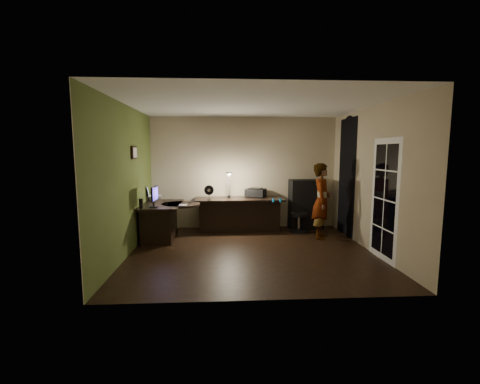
{
  "coord_description": "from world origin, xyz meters",
  "views": [
    {
      "loc": [
        -0.55,
        -5.83,
        1.86
      ],
      "look_at": [
        -0.15,
        1.05,
        1.0
      ],
      "focal_mm": 24.0,
      "sensor_mm": 36.0,
      "label": 1
    }
  ],
  "objects": [
    {
      "name": "phone",
      "position": [
        -1.22,
        1.12,
        0.78
      ],
      "size": [
        0.09,
        0.13,
        0.01
      ],
      "primitive_type": "cube",
      "rotation": [
        0.0,
        0.0,
        -0.31
      ],
      "color": "black",
      "rests_on": "desk_left"
    },
    {
      "name": "wall_back",
      "position": [
        0.0,
        2.0,
        1.35
      ],
      "size": [
        4.5,
        0.01,
        2.7
      ],
      "primitive_type": "cube",
      "color": "tan",
      "rests_on": "floor"
    },
    {
      "name": "desk_fan",
      "position": [
        -0.83,
        1.27,
        0.96
      ],
      "size": [
        0.22,
        0.13,
        0.33
      ],
      "primitive_type": "cube",
      "rotation": [
        0.0,
        0.0,
        -0.04
      ],
      "color": "black",
      "rests_on": "desk_right"
    },
    {
      "name": "arched_doorway",
      "position": [
        2.24,
        1.15,
        1.3
      ],
      "size": [
        0.01,
        0.9,
        2.6
      ],
      "primitive_type": "cube",
      "color": "black",
      "rests_on": "floor"
    },
    {
      "name": "mouse",
      "position": [
        -1.37,
        0.61,
        0.79
      ],
      "size": [
        0.07,
        0.1,
        0.04
      ],
      "primitive_type": "ellipsoid",
      "rotation": [
        0.0,
        0.0,
        -0.09
      ],
      "color": "silver",
      "rests_on": "desk_left"
    },
    {
      "name": "wall_right",
      "position": [
        2.25,
        0.0,
        1.35
      ],
      "size": [
        0.01,
        4.0,
        2.7
      ],
      "primitive_type": "cube",
      "color": "tan",
      "rests_on": "floor"
    },
    {
      "name": "cabinet",
      "position": [
        1.5,
        1.78,
        0.6
      ],
      "size": [
        0.82,
        0.44,
        1.2
      ],
      "primitive_type": "cube",
      "rotation": [
        0.0,
        0.0,
        0.05
      ],
      "color": "black",
      "rests_on": "floor"
    },
    {
      "name": "green_wall_overlay",
      "position": [
        -2.24,
        0.0,
        1.35
      ],
      "size": [
        0.0,
        4.0,
        2.7
      ],
      "primitive_type": "cube",
      "color": "#4A5C26",
      "rests_on": "floor"
    },
    {
      "name": "wall_left",
      "position": [
        -2.25,
        0.0,
        1.35
      ],
      "size": [
        0.01,
        4.0,
        2.7
      ],
      "primitive_type": "cube",
      "color": "tan",
      "rests_on": "floor"
    },
    {
      "name": "wall_front",
      "position": [
        0.0,
        -2.0,
        1.35
      ],
      "size": [
        4.5,
        0.01,
        2.7
      ],
      "primitive_type": "cube",
      "color": "tan",
      "rests_on": "floor"
    },
    {
      "name": "headphones",
      "position": [
        0.63,
        0.9,
        0.84
      ],
      "size": [
        0.21,
        0.13,
        0.09
      ],
      "primitive_type": "cube",
      "rotation": [
        0.0,
        0.0,
        0.28
      ],
      "color": "#095A8F",
      "rests_on": "desk_right"
    },
    {
      "name": "framed_picture",
      "position": [
        -2.22,
        0.45,
        1.85
      ],
      "size": [
        0.04,
        0.3,
        0.25
      ],
      "primitive_type": "cube",
      "color": "black",
      "rests_on": "wall_left"
    },
    {
      "name": "person",
      "position": [
        1.6,
        0.88,
        0.81
      ],
      "size": [
        0.57,
        0.68,
        1.63
      ],
      "primitive_type": "imported",
      "rotation": [
        0.0,
        0.0,
        1.2
      ],
      "color": "#D8A88C",
      "rests_on": "floor"
    },
    {
      "name": "desk_right",
      "position": [
        -0.13,
        1.61,
        0.39
      ],
      "size": [
        2.09,
        0.76,
        0.78
      ],
      "primitive_type": "cube",
      "rotation": [
        0.0,
        0.0,
        0.02
      ],
      "color": "black",
      "rests_on": "floor"
    },
    {
      "name": "french_door",
      "position": [
        2.24,
        -0.55,
        1.05
      ],
      "size": [
        0.02,
        0.92,
        2.1
      ],
      "primitive_type": "cube",
      "color": "white",
      "rests_on": "floor"
    },
    {
      "name": "notepad",
      "position": [
        -1.34,
        0.7,
        0.78
      ],
      "size": [
        0.17,
        0.23,
        0.01
      ],
      "primitive_type": "cube",
      "rotation": [
        0.0,
        0.0,
        0.05
      ],
      "color": "silver",
      "rests_on": "desk_left"
    },
    {
      "name": "laptop",
      "position": [
        -2.07,
        1.5,
        0.97
      ],
      "size": [
        0.39,
        0.38,
        0.22
      ],
      "primitive_type": "cube",
      "rotation": [
        0.0,
        0.0,
        0.25
      ],
      "color": "silver",
      "rests_on": "laptop_stand"
    },
    {
      "name": "desk_lamp",
      "position": [
        -0.38,
        1.57,
        1.12
      ],
      "size": [
        0.25,
        0.33,
        0.65
      ],
      "primitive_type": "cube",
      "rotation": [
        0.0,
        0.0,
        -0.36
      ],
      "color": "black",
      "rests_on": "desk_right"
    },
    {
      "name": "floor",
      "position": [
        0.0,
        0.0,
        -0.01
      ],
      "size": [
        4.5,
        4.0,
        0.01
      ],
      "primitive_type": "cube",
      "color": "black",
      "rests_on": "ground"
    },
    {
      "name": "speaker",
      "position": [
        -2.11,
        0.41,
        0.87
      ],
      "size": [
        0.08,
        0.08,
        0.19
      ],
      "primitive_type": "cylinder",
      "rotation": [
        0.0,
        0.0,
        0.1
      ],
      "color": "black",
      "rests_on": "desk_left"
    },
    {
      "name": "pen",
      "position": [
        -1.69,
        0.83,
        0.78
      ],
      "size": [
        0.07,
        0.13,
        0.01
      ],
      "primitive_type": "cube",
      "rotation": [
        0.0,
        0.0,
        0.46
      ],
      "color": "black",
      "rests_on": "desk_left"
    },
    {
      "name": "laptop_stand",
      "position": [
        -2.08,
        1.5,
        0.82
      ],
      "size": [
        0.27,
        0.25,
        0.09
      ],
      "primitive_type": "cube",
      "rotation": [
        0.0,
        0.0,
        -0.38
      ],
      "color": "silver",
      "rests_on": "desk_left"
    },
    {
      "name": "desk_left",
      "position": [
        -1.83,
        0.99,
        0.38
      ],
      "size": [
        0.84,
        1.34,
        0.77
      ],
      "primitive_type": "cube",
      "rotation": [
        0.0,
        0.0,
        0.01
      ],
      "color": "black",
      "rests_on": "floor"
    },
    {
      "name": "office_chair",
      "position": [
        1.26,
        1.46,
        0.41
      ],
      "size": [
        0.54,
        0.54,
        0.83
      ],
      "primitive_type": "cube",
      "rotation": [
        0.0,
        0.0,
        -0.17
      ],
      "color": "black",
      "rests_on": "floor"
    },
    {
      "name": "ceiling",
      "position": [
        0.0,
        0.0,
        2.71
      ],
      "size": [
        4.5,
        4.0,
        0.01
      ],
      "primitive_type": "cube",
      "color": "silver",
      "rests_on": "floor"
    },
    {
      "name": "printer",
      "position": [
        0.27,
        1.8,
        0.9
      ],
      "size": [
        0.55,
        0.5,
        0.2
      ],
      "primitive_type": "cube",
      "rotation": [
        0.0,
        0.0,
        -0.4
      ],
      "color": "black",
      "rests_on": "desk_right"
    },
    {
      "name": "monitor",
      "position": [
        -1.9,
        0.54,
        0.92
      ],
      "size": [
        0.1,
        0.45,
        0.3
      ],
      "primitive_type": "cube",
      "rotation": [
        0.0,
        0.0,
        -0.03
      ],
      "color": "black",
      "rests_on": "desk_left"
    }
  ]
}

